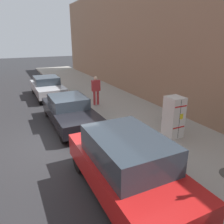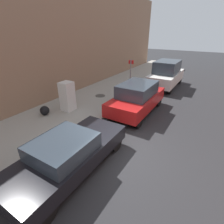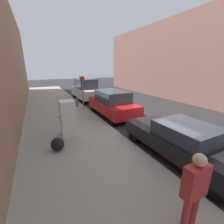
# 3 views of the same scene
# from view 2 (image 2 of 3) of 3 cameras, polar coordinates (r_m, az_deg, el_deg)

# --- Properties ---
(ground_plane) EXTENTS (80.00, 80.00, 0.00)m
(ground_plane) POSITION_cam_2_polar(r_m,az_deg,el_deg) (7.22, 1.56, -12.95)
(ground_plane) COLOR #28282B
(sidewalk_slab) EXTENTS (4.36, 44.00, 0.15)m
(sidewalk_slab) POSITION_cam_2_polar(r_m,az_deg,el_deg) (9.61, -20.70, -3.67)
(sidewalk_slab) COLOR #9E998E
(sidewalk_slab) RESTS_ON ground
(discarded_refrigerator) EXTENTS (0.65, 0.70, 1.69)m
(discarded_refrigerator) POSITION_cam_2_polar(r_m,az_deg,el_deg) (10.36, -14.37, 4.94)
(discarded_refrigerator) COLOR white
(discarded_refrigerator) RESTS_ON sidewalk_slab
(manhole_cover) EXTENTS (0.70, 0.70, 0.02)m
(manhole_cover) POSITION_cam_2_polar(r_m,az_deg,el_deg) (12.62, -3.87, 5.33)
(manhole_cover) COLOR #47443F
(manhole_cover) RESTS_ON sidewalk_slab
(street_sign_post) EXTENTS (0.36, 0.07, 2.54)m
(street_sign_post) POSITION_cam_2_polar(r_m,az_deg,el_deg) (12.38, 6.01, 11.70)
(street_sign_post) COLOR slate
(street_sign_post) RESTS_ON sidewalk_slab
(fire_hydrant) EXTENTS (0.22, 0.22, 0.73)m
(fire_hydrant) POSITION_cam_2_polar(r_m,az_deg,el_deg) (13.67, 6.78, 8.42)
(fire_hydrant) COLOR slate
(fire_hydrant) RESTS_ON sidewalk_slab
(trash_bag) EXTENTS (0.51, 0.51, 0.51)m
(trash_bag) POSITION_cam_2_polar(r_m,az_deg,el_deg) (10.37, -21.14, 0.46)
(trash_bag) COLOR black
(trash_bag) RESTS_ON sidewalk_slab
(parked_sedan_dark) EXTENTS (1.84, 4.66, 1.38)m
(parked_sedan_dark) POSITION_cam_2_polar(r_m,az_deg,el_deg) (6.19, -14.06, -13.05)
(parked_sedan_dark) COLOR black
(parked_sedan_dark) RESTS_ON ground
(parked_suv_red) EXTENTS (1.91, 4.43, 1.76)m
(parked_suv_red) POSITION_cam_2_polar(r_m,az_deg,el_deg) (10.22, 8.14, 4.67)
(parked_suv_red) COLOR red
(parked_suv_red) RESTS_ON ground
(parked_van_white) EXTENTS (1.96, 4.64, 2.16)m
(parked_van_white) POSITION_cam_2_polar(r_m,az_deg,el_deg) (15.64, 17.29, 11.72)
(parked_van_white) COLOR silver
(parked_van_white) RESTS_ON ground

